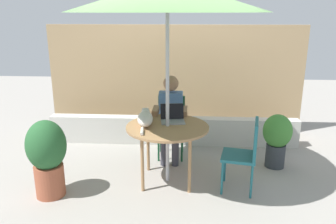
{
  "coord_description": "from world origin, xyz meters",
  "views": [
    {
      "loc": [
        0.26,
        -3.95,
        2.11
      ],
      "look_at": [
        0.0,
        0.1,
        0.9
      ],
      "focal_mm": 36.11,
      "sensor_mm": 36.0,
      "label": 1
    }
  ],
  "objects_px": {
    "person_seated": "(171,114)",
    "laptop": "(172,116)",
    "potted_plant_near_fence": "(47,155)",
    "chair_occupied": "(171,121)",
    "chair_empty": "(246,150)",
    "cat": "(145,118)",
    "potted_plant_by_chair": "(277,137)",
    "patio_table": "(167,131)"
  },
  "relations": [
    {
      "from": "chair_occupied",
      "to": "chair_empty",
      "type": "distance_m",
      "value": 1.4
    },
    {
      "from": "chair_empty",
      "to": "person_seated",
      "type": "distance_m",
      "value": 1.3
    },
    {
      "from": "potted_plant_by_chair",
      "to": "chair_empty",
      "type": "bearing_deg",
      "value": -127.24
    },
    {
      "from": "chair_occupied",
      "to": "potted_plant_by_chair",
      "type": "bearing_deg",
      "value": -12.37
    },
    {
      "from": "potted_plant_near_fence",
      "to": "chair_occupied",
      "type": "bearing_deg",
      "value": 43.35
    },
    {
      "from": "potted_plant_near_fence",
      "to": "potted_plant_by_chair",
      "type": "bearing_deg",
      "value": 18.68
    },
    {
      "from": "laptop",
      "to": "potted_plant_by_chair",
      "type": "height_order",
      "value": "laptop"
    },
    {
      "from": "patio_table",
      "to": "chair_occupied",
      "type": "bearing_deg",
      "value": 90.0
    },
    {
      "from": "chair_occupied",
      "to": "cat",
      "type": "distance_m",
      "value": 0.91
    },
    {
      "from": "chair_occupied",
      "to": "laptop",
      "type": "bearing_deg",
      "value": -85.47
    },
    {
      "from": "laptop",
      "to": "cat",
      "type": "distance_m",
      "value": 0.37
    },
    {
      "from": "person_seated",
      "to": "laptop",
      "type": "bearing_deg",
      "value": -84.0
    },
    {
      "from": "chair_empty",
      "to": "laptop",
      "type": "xyz_separation_m",
      "value": [
        -0.9,
        0.39,
        0.28
      ]
    },
    {
      "from": "chair_occupied",
      "to": "potted_plant_by_chair",
      "type": "xyz_separation_m",
      "value": [
        1.49,
        -0.33,
        -0.09
      ]
    },
    {
      "from": "potted_plant_near_fence",
      "to": "potted_plant_by_chair",
      "type": "relative_size",
      "value": 1.22
    },
    {
      "from": "patio_table",
      "to": "person_seated",
      "type": "bearing_deg",
      "value": 90.0
    },
    {
      "from": "laptop",
      "to": "chair_empty",
      "type": "bearing_deg",
      "value": -23.24
    },
    {
      "from": "person_seated",
      "to": "cat",
      "type": "height_order",
      "value": "person_seated"
    },
    {
      "from": "laptop",
      "to": "potted_plant_by_chair",
      "type": "bearing_deg",
      "value": 12.37
    },
    {
      "from": "chair_empty",
      "to": "potted_plant_near_fence",
      "type": "bearing_deg",
      "value": -173.54
    },
    {
      "from": "patio_table",
      "to": "potted_plant_by_chair",
      "type": "bearing_deg",
      "value": 19.12
    },
    {
      "from": "cat",
      "to": "potted_plant_by_chair",
      "type": "xyz_separation_m",
      "value": [
        1.77,
        0.49,
        -0.39
      ]
    },
    {
      "from": "patio_table",
      "to": "chair_occupied",
      "type": "distance_m",
      "value": 0.86
    },
    {
      "from": "patio_table",
      "to": "person_seated",
      "type": "distance_m",
      "value": 0.68
    },
    {
      "from": "patio_table",
      "to": "cat",
      "type": "relative_size",
      "value": 1.57
    },
    {
      "from": "person_seated",
      "to": "potted_plant_by_chair",
      "type": "bearing_deg",
      "value": -6.45
    },
    {
      "from": "chair_occupied",
      "to": "potted_plant_near_fence",
      "type": "bearing_deg",
      "value": -136.65
    },
    {
      "from": "person_seated",
      "to": "laptop",
      "type": "relative_size",
      "value": 3.73
    },
    {
      "from": "chair_empty",
      "to": "cat",
      "type": "height_order",
      "value": "cat"
    },
    {
      "from": "person_seated",
      "to": "potted_plant_by_chair",
      "type": "distance_m",
      "value": 1.52
    },
    {
      "from": "person_seated",
      "to": "cat",
      "type": "distance_m",
      "value": 0.72
    },
    {
      "from": "chair_empty",
      "to": "person_seated",
      "type": "bearing_deg",
      "value": 137.59
    },
    {
      "from": "patio_table",
      "to": "person_seated",
      "type": "xyz_separation_m",
      "value": [
        0.0,
        0.68,
        0.01
      ]
    },
    {
      "from": "chair_occupied",
      "to": "cat",
      "type": "xyz_separation_m",
      "value": [
        -0.28,
        -0.81,
        0.3
      ]
    },
    {
      "from": "patio_table",
      "to": "cat",
      "type": "distance_m",
      "value": 0.32
    },
    {
      "from": "cat",
      "to": "potted_plant_near_fence",
      "type": "height_order",
      "value": "potted_plant_near_fence"
    },
    {
      "from": "chair_occupied",
      "to": "person_seated",
      "type": "height_order",
      "value": "person_seated"
    },
    {
      "from": "chair_empty",
      "to": "cat",
      "type": "relative_size",
      "value": 1.38
    },
    {
      "from": "chair_occupied",
      "to": "potted_plant_near_fence",
      "type": "xyz_separation_m",
      "value": [
        -1.37,
        -1.29,
        -0.01
      ]
    },
    {
      "from": "patio_table",
      "to": "potted_plant_near_fence",
      "type": "relative_size",
      "value": 1.1
    },
    {
      "from": "chair_empty",
      "to": "potted_plant_near_fence",
      "type": "height_order",
      "value": "potted_plant_near_fence"
    },
    {
      "from": "chair_occupied",
      "to": "laptop",
      "type": "distance_m",
      "value": 0.7
    }
  ]
}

